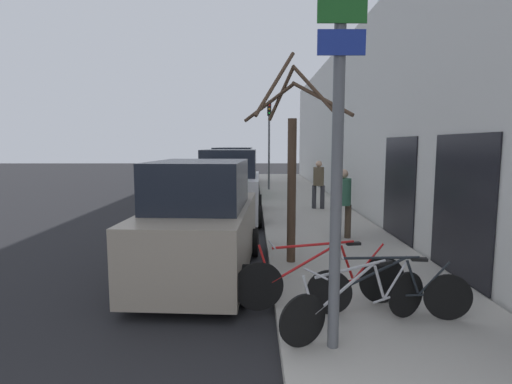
# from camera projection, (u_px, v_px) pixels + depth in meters

# --- Properties ---
(ground_plane) EXTENTS (80.00, 80.00, 0.00)m
(ground_plane) POSITION_uv_depth(u_px,v_px,m) (232.00, 222.00, 12.59)
(ground_plane) COLOR black
(sidewalk_curb) EXTENTS (3.20, 32.00, 0.15)m
(sidewalk_curb) POSITION_uv_depth(u_px,v_px,m) (303.00, 206.00, 15.37)
(sidewalk_curb) COLOR #ADA89E
(sidewalk_curb) RESTS_ON ground
(building_facade) EXTENTS (0.23, 32.00, 6.50)m
(building_facade) POSITION_uv_depth(u_px,v_px,m) (351.00, 123.00, 14.92)
(building_facade) COLOR silver
(building_facade) RESTS_ON ground
(signpost) EXTENTS (0.51, 0.15, 3.95)m
(signpost) POSITION_uv_depth(u_px,v_px,m) (337.00, 162.00, 4.29)
(signpost) COLOR #595B60
(signpost) RESTS_ON sidewalk_curb
(bicycle_0) EXTENTS (2.03, 1.09, 0.85)m
(bicycle_0) POSITION_uv_depth(u_px,v_px,m) (359.00, 302.00, 4.89)
(bicycle_0) COLOR black
(bicycle_0) RESTS_ON sidewalk_curb
(bicycle_1) EXTENTS (2.13, 0.44, 0.85)m
(bicycle_1) POSITION_uv_depth(u_px,v_px,m) (388.00, 290.00, 5.28)
(bicycle_1) COLOR black
(bicycle_1) RESTS_ON sidewalk_curb
(bicycle_2) EXTENTS (2.47, 0.52, 0.95)m
(bicycle_2) POSITION_uv_depth(u_px,v_px,m) (322.00, 279.00, 5.62)
(bicycle_2) COLOR black
(bicycle_2) RESTS_ON sidewalk_curb
(parked_car_0) EXTENTS (2.16, 4.34, 2.15)m
(parked_car_0) POSITION_uv_depth(u_px,v_px,m) (201.00, 224.00, 7.35)
(parked_car_0) COLOR gray
(parked_car_0) RESTS_ON ground
(parked_car_1) EXTENTS (2.11, 4.32, 2.28)m
(parked_car_1) POSITION_uv_depth(u_px,v_px,m) (230.00, 188.00, 12.94)
(parked_car_1) COLOR silver
(parked_car_1) RESTS_ON ground
(parked_car_2) EXTENTS (2.13, 4.34, 2.30)m
(parked_car_2) POSITION_uv_depth(u_px,v_px,m) (233.00, 175.00, 18.10)
(parked_car_2) COLOR #144728
(parked_car_2) RESTS_ON ground
(parked_car_3) EXTENTS (2.11, 4.79, 2.28)m
(parked_car_3) POSITION_uv_depth(u_px,v_px,m) (238.00, 168.00, 23.56)
(parked_car_3) COLOR #51565B
(parked_car_3) RESTS_ON ground
(pedestrian_near) EXTENTS (0.44, 0.38, 1.70)m
(pedestrian_near) POSITION_uv_depth(u_px,v_px,m) (343.00, 199.00, 9.70)
(pedestrian_near) COLOR #4C3D2D
(pedestrian_near) RESTS_ON sidewalk_curb
(pedestrian_far) EXTENTS (0.44, 0.38, 1.72)m
(pedestrian_far) POSITION_uv_depth(u_px,v_px,m) (319.00, 181.00, 14.25)
(pedestrian_far) COLOR #333338
(pedestrian_far) RESTS_ON sidewalk_curb
(street_tree) EXTENTS (1.92, 1.64, 3.99)m
(street_tree) POSITION_uv_depth(u_px,v_px,m) (292.00, 165.00, 7.60)
(street_tree) COLOR #4C3828
(street_tree) RESTS_ON sidewalk_curb
(traffic_light) EXTENTS (0.20, 0.30, 4.50)m
(traffic_light) POSITION_uv_depth(u_px,v_px,m) (269.00, 133.00, 20.15)
(traffic_light) COLOR #595B60
(traffic_light) RESTS_ON sidewalk_curb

